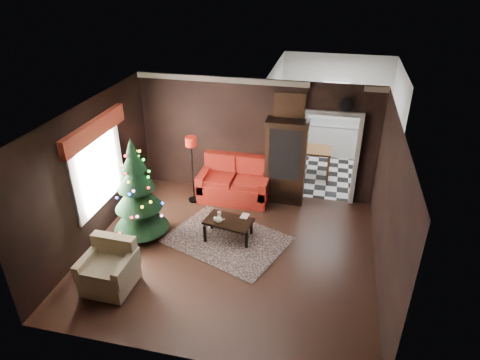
% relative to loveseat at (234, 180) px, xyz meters
% --- Properties ---
extents(floor, '(5.50, 5.50, 0.00)m').
position_rel_loveseat_xyz_m(floor, '(0.40, -2.05, -0.50)').
color(floor, black).
rests_on(floor, ground).
extents(ceiling, '(5.50, 5.50, 0.00)m').
position_rel_loveseat_xyz_m(ceiling, '(0.40, -2.05, 2.30)').
color(ceiling, white).
rests_on(ceiling, ground).
extents(wall_back, '(5.50, 0.00, 5.50)m').
position_rel_loveseat_xyz_m(wall_back, '(0.40, 0.45, 0.90)').
color(wall_back, black).
rests_on(wall_back, ground).
extents(wall_front, '(5.50, 0.00, 5.50)m').
position_rel_loveseat_xyz_m(wall_front, '(0.40, -4.55, 0.90)').
color(wall_front, black).
rests_on(wall_front, ground).
extents(wall_left, '(0.00, 5.50, 5.50)m').
position_rel_loveseat_xyz_m(wall_left, '(-2.35, -2.05, 0.90)').
color(wall_left, black).
rests_on(wall_left, ground).
extents(wall_right, '(0.00, 5.50, 5.50)m').
position_rel_loveseat_xyz_m(wall_right, '(3.15, -2.05, 0.90)').
color(wall_right, black).
rests_on(wall_right, ground).
extents(doorway, '(1.10, 0.10, 2.10)m').
position_rel_loveseat_xyz_m(doorway, '(2.10, 0.45, 0.55)').
color(doorway, white).
rests_on(doorway, ground).
extents(left_window, '(0.05, 1.60, 1.40)m').
position_rel_loveseat_xyz_m(left_window, '(-2.31, -1.85, 0.95)').
color(left_window, white).
rests_on(left_window, wall_left).
extents(valance, '(0.12, 2.10, 0.35)m').
position_rel_loveseat_xyz_m(valance, '(-2.23, -1.85, 1.77)').
color(valance, '#A03625').
rests_on(valance, wall_left).
extents(kitchen_floor, '(3.00, 3.00, 0.00)m').
position_rel_loveseat_xyz_m(kitchen_floor, '(2.10, 1.95, -0.50)').
color(kitchen_floor, silver).
rests_on(kitchen_floor, ground).
extents(kitchen_window, '(0.70, 0.06, 0.70)m').
position_rel_loveseat_xyz_m(kitchen_window, '(2.10, 3.40, 1.20)').
color(kitchen_window, white).
rests_on(kitchen_window, ground).
extents(rug, '(2.72, 2.36, 0.01)m').
position_rel_loveseat_xyz_m(rug, '(0.24, -1.65, -0.49)').
color(rug, '#2F202B').
rests_on(rug, ground).
extents(loveseat, '(1.70, 0.90, 1.00)m').
position_rel_loveseat_xyz_m(loveseat, '(0.00, 0.00, 0.00)').
color(loveseat, maroon).
rests_on(loveseat, ground).
extents(curio_cabinet, '(0.90, 0.45, 1.90)m').
position_rel_loveseat_xyz_m(curio_cabinet, '(1.15, 0.22, 0.45)').
color(curio_cabinet, black).
rests_on(curio_cabinet, ground).
extents(floor_lamp, '(0.35, 0.35, 1.61)m').
position_rel_loveseat_xyz_m(floor_lamp, '(-0.90, -0.34, 0.33)').
color(floor_lamp, black).
rests_on(floor_lamp, ground).
extents(christmas_tree, '(1.24, 1.24, 2.13)m').
position_rel_loveseat_xyz_m(christmas_tree, '(-1.50, -1.89, 0.55)').
color(christmas_tree, black).
rests_on(christmas_tree, ground).
extents(armchair, '(0.86, 0.86, 0.85)m').
position_rel_loveseat_xyz_m(armchair, '(-1.38, -3.45, -0.04)').
color(armchair, tan).
rests_on(armchair, ground).
extents(coffee_table, '(1.02, 0.72, 0.42)m').
position_rel_loveseat_xyz_m(coffee_table, '(0.26, -1.57, -0.28)').
color(coffee_table, black).
rests_on(coffee_table, rug).
extents(teapot, '(0.17, 0.17, 0.15)m').
position_rel_loveseat_xyz_m(teapot, '(0.09, -1.69, 0.01)').
color(teapot, beige).
rests_on(teapot, coffee_table).
extents(cup_a, '(0.08, 0.08, 0.06)m').
position_rel_loveseat_xyz_m(cup_a, '(-0.01, -1.62, -0.04)').
color(cup_a, white).
rests_on(cup_a, coffee_table).
extents(cup_b, '(0.10, 0.10, 0.07)m').
position_rel_loveseat_xyz_m(cup_b, '(0.02, -1.42, -0.03)').
color(cup_b, beige).
rests_on(cup_b, coffee_table).
extents(book, '(0.15, 0.03, 0.21)m').
position_rel_loveseat_xyz_m(book, '(0.47, -1.35, 0.04)').
color(book, '#816A5D').
rests_on(book, coffee_table).
extents(wall_clock, '(0.32, 0.32, 0.06)m').
position_rel_loveseat_xyz_m(wall_clock, '(2.35, 0.40, 1.88)').
color(wall_clock, white).
rests_on(wall_clock, wall_back).
extents(painting, '(0.62, 0.05, 0.52)m').
position_rel_loveseat_xyz_m(painting, '(1.15, 0.41, 1.75)').
color(painting, tan).
rests_on(painting, wall_back).
extents(kitchen_counter, '(1.80, 0.60, 0.90)m').
position_rel_loveseat_xyz_m(kitchen_counter, '(2.10, 3.15, -0.05)').
color(kitchen_counter, white).
rests_on(kitchen_counter, ground).
extents(kitchen_table, '(0.70, 0.70, 0.75)m').
position_rel_loveseat_xyz_m(kitchen_table, '(1.80, 1.65, -0.12)').
color(kitchen_table, '#51341F').
rests_on(kitchen_table, ground).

